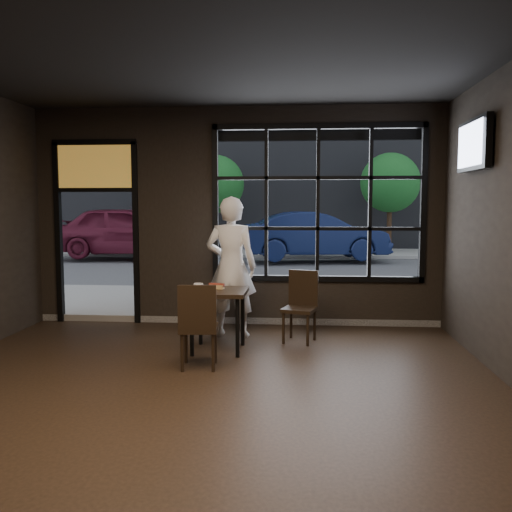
# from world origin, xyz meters

# --- Properties ---
(floor) EXTENTS (6.00, 7.00, 0.02)m
(floor) POSITION_xyz_m (0.00, 0.00, -0.01)
(floor) COLOR black
(floor) RESTS_ON ground
(ceiling) EXTENTS (6.00, 7.00, 0.02)m
(ceiling) POSITION_xyz_m (0.00, 0.00, 3.21)
(ceiling) COLOR black
(ceiling) RESTS_ON ground
(window_frame) EXTENTS (3.06, 0.12, 2.28)m
(window_frame) POSITION_xyz_m (1.20, 3.50, 1.80)
(window_frame) COLOR black
(window_frame) RESTS_ON ground
(stained_transom) EXTENTS (1.20, 0.06, 0.70)m
(stained_transom) POSITION_xyz_m (-2.10, 3.50, 2.35)
(stained_transom) COLOR orange
(stained_transom) RESTS_ON ground
(street_asphalt) EXTENTS (60.00, 41.00, 0.04)m
(street_asphalt) POSITION_xyz_m (0.00, 24.00, -0.02)
(street_asphalt) COLOR #545456
(street_asphalt) RESTS_ON ground
(building_across) EXTENTS (28.00, 12.00, 15.00)m
(building_across) POSITION_xyz_m (0.00, 23.00, 7.50)
(building_across) COLOR #5B5956
(building_across) RESTS_ON ground
(cafe_table) EXTENTS (0.70, 0.70, 0.76)m
(cafe_table) POSITION_xyz_m (-0.05, 2.01, 0.38)
(cafe_table) COLOR black
(cafe_table) RESTS_ON floor
(chair_near) EXTENTS (0.44, 0.44, 0.94)m
(chair_near) POSITION_xyz_m (-0.16, 1.32, 0.47)
(chair_near) COLOR black
(chair_near) RESTS_ON floor
(chair_window) EXTENTS (0.50, 0.50, 0.92)m
(chair_window) POSITION_xyz_m (0.94, 2.50, 0.46)
(chair_window) COLOR black
(chair_window) RESTS_ON floor
(man) EXTENTS (0.73, 0.52, 1.89)m
(man) POSITION_xyz_m (0.02, 2.77, 0.95)
(man) COLOR white
(man) RESTS_ON floor
(hotdog) EXTENTS (0.21, 0.13, 0.06)m
(hotdog) POSITION_xyz_m (-0.08, 2.10, 0.78)
(hotdog) COLOR tan
(hotdog) RESTS_ON cafe_table
(cup) EXTENTS (0.13, 0.13, 0.10)m
(cup) POSITION_xyz_m (-0.27, 1.89, 0.80)
(cup) COLOR silver
(cup) RESTS_ON cafe_table
(tv) EXTENTS (0.11, 1.01, 0.59)m
(tv) POSITION_xyz_m (2.93, 2.06, 2.47)
(tv) COLOR black
(tv) RESTS_ON wall_right
(navy_car) EXTENTS (4.65, 2.33, 1.47)m
(navy_car) POSITION_xyz_m (1.44, 12.25, 0.83)
(navy_car) COLOR #0F183C
(navy_car) RESTS_ON street_asphalt
(maroon_car) EXTENTS (4.88, 2.05, 1.65)m
(maroon_car) POSITION_xyz_m (-4.53, 12.58, 0.92)
(maroon_car) COLOR maroon
(maroon_car) RESTS_ON street_asphalt
(tree_left) EXTENTS (2.08, 2.08, 3.54)m
(tree_left) POSITION_xyz_m (-2.05, 14.93, 2.50)
(tree_left) COLOR #332114
(tree_left) RESTS_ON street_asphalt
(tree_right) EXTENTS (2.11, 2.11, 3.61)m
(tree_right) POSITION_xyz_m (4.18, 15.28, 2.54)
(tree_right) COLOR #332114
(tree_right) RESTS_ON street_asphalt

